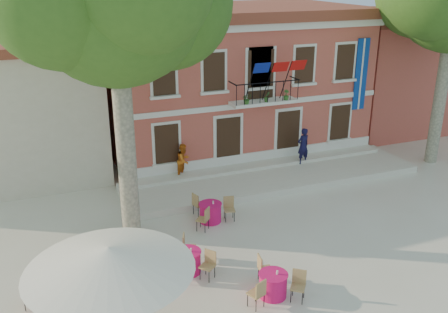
% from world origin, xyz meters
% --- Properties ---
extents(ground, '(90.00, 90.00, 0.00)m').
position_xyz_m(ground, '(0.00, 0.00, 0.00)').
color(ground, beige).
rests_on(ground, ground).
extents(main_building, '(13.50, 9.59, 7.50)m').
position_xyz_m(main_building, '(2.00, 9.99, 3.78)').
color(main_building, '#C35046').
rests_on(main_building, ground).
extents(neighbor_east, '(9.40, 9.40, 6.40)m').
position_xyz_m(neighbor_east, '(14.00, 11.00, 3.22)').
color(neighbor_east, '#C35046').
rests_on(neighbor_east, ground).
extents(terrace, '(14.00, 3.40, 0.30)m').
position_xyz_m(terrace, '(2.00, 4.40, 0.15)').
color(terrace, silver).
rests_on(terrace, ground).
extents(patio_umbrella, '(4.15, 4.15, 3.09)m').
position_xyz_m(patio_umbrella, '(-6.78, -4.11, 2.78)').
color(patio_umbrella, black).
rests_on(patio_umbrella, ground).
extents(pedestrian_navy, '(0.73, 0.55, 1.80)m').
position_xyz_m(pedestrian_navy, '(4.01, 5.16, 1.20)').
color(pedestrian_navy, '#110F33').
rests_on(pedestrian_navy, terrace).
extents(pedestrian_orange, '(0.97, 0.96, 1.58)m').
position_xyz_m(pedestrian_orange, '(-1.91, 5.70, 1.09)').
color(pedestrian_orange, orange).
rests_on(pedestrian_orange, terrace).
extents(cafe_table_0, '(1.74, 1.85, 0.95)m').
position_xyz_m(cafe_table_0, '(-3.98, -1.34, 0.43)').
color(cafe_table_0, '#E71567').
rests_on(cafe_table_0, ground).
extents(cafe_table_1, '(1.85, 1.74, 0.95)m').
position_xyz_m(cafe_table_1, '(-1.98, -3.50, 0.43)').
color(cafe_table_1, '#E71567').
rests_on(cafe_table_1, ground).
extents(cafe_table_2, '(1.78, 1.83, 0.95)m').
position_xyz_m(cafe_table_2, '(-8.03, -1.55, 0.43)').
color(cafe_table_2, '#E71567').
rests_on(cafe_table_2, ground).
extents(cafe_table_3, '(1.79, 1.82, 0.95)m').
position_xyz_m(cafe_table_3, '(-2.10, 1.66, 0.43)').
color(cafe_table_3, '#E71567').
rests_on(cafe_table_3, ground).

